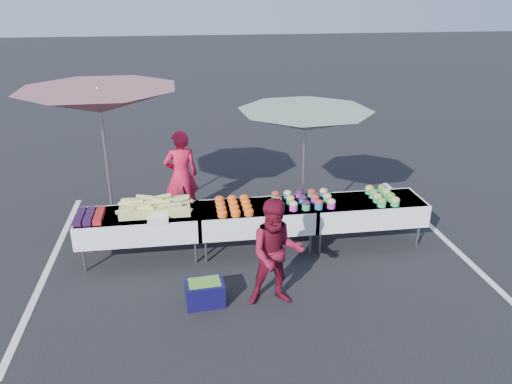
{
  "coord_description": "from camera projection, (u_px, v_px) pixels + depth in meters",
  "views": [
    {
      "loc": [
        -1.06,
        -7.06,
        3.93
      ],
      "look_at": [
        0.0,
        0.0,
        1.0
      ],
      "focal_mm": 35.0,
      "sensor_mm": 36.0,
      "label": 1
    }
  ],
  "objects": [
    {
      "name": "ground",
      "position": [
        256.0,
        249.0,
        8.09
      ],
      "size": [
        80.0,
        80.0,
        0.0
      ],
      "primitive_type": "plane",
      "color": "black"
    },
    {
      "name": "stripe_left",
      "position": [
        50.0,
        264.0,
        7.65
      ],
      "size": [
        0.1,
        5.0,
        0.0
      ],
      "primitive_type": "cube",
      "color": "silver",
      "rests_on": "ground"
    },
    {
      "name": "stripe_right",
      "position": [
        441.0,
        235.0,
        8.53
      ],
      "size": [
        0.1,
        5.0,
        0.0
      ],
      "primitive_type": "cube",
      "color": "silver",
      "rests_on": "ground"
    },
    {
      "name": "table_left",
      "position": [
        140.0,
        224.0,
        7.62
      ],
      "size": [
        1.86,
        0.81,
        0.75
      ],
      "color": "white",
      "rests_on": "ground"
    },
    {
      "name": "table_center",
      "position": [
        256.0,
        216.0,
        7.87
      ],
      "size": [
        1.86,
        0.81,
        0.75
      ],
      "color": "white",
      "rests_on": "ground"
    },
    {
      "name": "table_right",
      "position": [
        365.0,
        209.0,
        8.12
      ],
      "size": [
        1.86,
        0.81,
        0.75
      ],
      "color": "white",
      "rests_on": "ground"
    },
    {
      "name": "berry_punnets",
      "position": [
        89.0,
        216.0,
        7.39
      ],
      "size": [
        0.4,
        0.54,
        0.08
      ],
      "color": "black",
      "rests_on": "table_left"
    },
    {
      "name": "corn_pile",
      "position": [
        156.0,
        206.0,
        7.6
      ],
      "size": [
        1.16,
        0.57,
        0.26
      ],
      "color": "#D6D86E",
      "rests_on": "table_left"
    },
    {
      "name": "plastic_bags",
      "position": [
        158.0,
        220.0,
        7.32
      ],
      "size": [
        0.3,
        0.25,
        0.05
      ],
      "primitive_type": "cube",
      "color": "white",
      "rests_on": "table_left"
    },
    {
      "name": "carrot_bowls",
      "position": [
        234.0,
        205.0,
        7.73
      ],
      "size": [
        0.55,
        0.69,
        0.11
      ],
      "color": "#C35B15",
      "rests_on": "table_center"
    },
    {
      "name": "potato_cups",
      "position": [
        303.0,
        199.0,
        7.88
      ],
      "size": [
        0.94,
        0.58,
        0.16
      ],
      "color": "#235CA3",
      "rests_on": "table_right"
    },
    {
      "name": "bean_baskets",
      "position": [
        382.0,
        195.0,
        8.05
      ],
      "size": [
        0.36,
        0.68,
        0.15
      ],
      "color": "#28A35A",
      "rests_on": "table_right"
    },
    {
      "name": "vendor",
      "position": [
        181.0,
        175.0,
        8.9
      ],
      "size": [
        0.65,
        0.48,
        1.65
      ],
      "primitive_type": "imported",
      "rotation": [
        0.0,
        0.0,
        3.29
      ],
      "color": "red",
      "rests_on": "ground"
    },
    {
      "name": "customer",
      "position": [
        276.0,
        253.0,
        6.45
      ],
      "size": [
        0.76,
        0.61,
        1.49
      ],
      "primitive_type": "imported",
      "rotation": [
        0.0,
        0.0,
        -0.06
      ],
      "color": "maroon",
      "rests_on": "ground"
    },
    {
      "name": "umbrella_left",
      "position": [
        99.0,
        102.0,
        7.63
      ],
      "size": [
        3.24,
        3.24,
        2.55
      ],
      "rotation": [
        0.0,
        0.0,
        -0.38
      ],
      "color": "black",
      "rests_on": "ground"
    },
    {
      "name": "umbrella_right",
      "position": [
        305.0,
        121.0,
        7.82
      ],
      "size": [
        2.67,
        2.67,
        2.19
      ],
      "rotation": [
        0.0,
        0.0,
        -0.29
      ],
      "color": "black",
      "rests_on": "ground"
    },
    {
      "name": "storage_bin",
      "position": [
        205.0,
        292.0,
        6.64
      ],
      "size": [
        0.54,
        0.41,
        0.33
      ],
      "rotation": [
        0.0,
        0.0,
        0.08
      ],
      "color": "#0E0B3A",
      "rests_on": "ground"
    }
  ]
}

